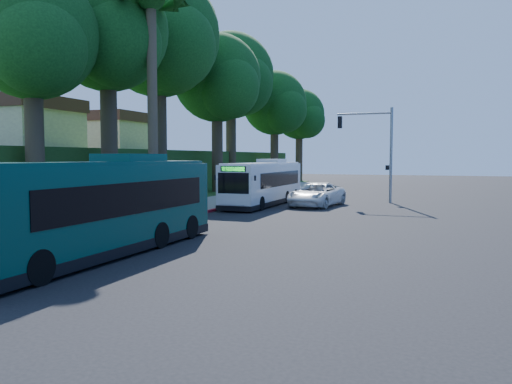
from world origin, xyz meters
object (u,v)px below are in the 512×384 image
at_px(white_bus, 264,183).
at_px(pickup, 317,195).
at_px(bus_shelter, 155,184).
at_px(teal_bus, 99,206).

height_order(white_bus, pickup, white_bus).
xyz_separation_m(bus_shelter, teal_bus, (4.66, -11.05, -0.10)).
xyz_separation_m(bus_shelter, white_bus, (3.85, 8.12, -0.23)).
bearing_deg(teal_bus, white_bus, 93.29).
bearing_deg(bus_shelter, teal_bus, -67.15).
bearing_deg(pickup, white_bus, -166.16).
bearing_deg(pickup, bus_shelter, -124.12).
height_order(teal_bus, pickup, teal_bus).
distance_m(white_bus, teal_bus, 19.19).
xyz_separation_m(white_bus, teal_bus, (0.81, -19.17, 0.12)).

